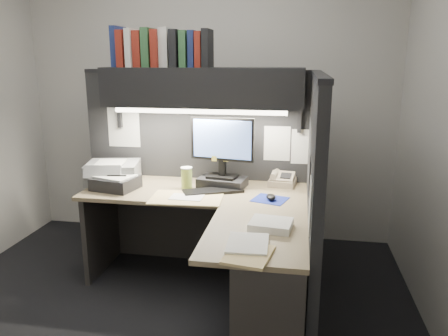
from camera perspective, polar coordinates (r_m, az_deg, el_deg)
The scene contains 21 objects.
floor at distance 3.22m, azimuth -7.81°, elevation -18.21°, with size 3.50×3.50×0.00m, color black.
wall_back at distance 4.19m, azimuth -2.19°, elevation 9.11°, with size 3.50×0.04×2.70m, color beige.
partition_back at distance 3.73m, azimuth -3.48°, elevation -0.13°, with size 1.90×0.06×1.60m, color black.
partition_right at distance 2.91m, azimuth 11.53°, elevation -4.51°, with size 0.06×1.50×1.60m, color black.
desk at distance 2.91m, azimuth 0.06°, elevation -11.80°, with size 1.70×1.53×0.73m.
overhead_shelf at distance 3.42m, azimuth -2.79°, elevation 10.49°, with size 1.55×0.34×0.30m, color black.
task_light_tube at distance 3.30m, azimuth -3.29°, elevation 7.38°, with size 0.04×0.04×1.32m, color white.
monitor at distance 3.41m, azimuth -0.21°, elevation 1.11°, with size 0.51×0.28×0.55m.
keyboard at distance 3.31m, azimuth -1.44°, elevation -3.03°, with size 0.45×0.15×0.02m, color black.
mousepad at distance 3.16m, azimuth 6.02°, elevation -4.10°, with size 0.23×0.21×0.00m, color navy.
mouse at distance 3.14m, azimuth 6.16°, elevation -3.79°, with size 0.07×0.11×0.04m, color black.
telephone at distance 3.52m, azimuth 7.63°, elevation -1.57°, with size 0.20×0.21×0.08m, color #BBAA8F.
coffee_cup at distance 3.40m, azimuth -4.90°, elevation -1.38°, with size 0.09×0.09×0.16m, color #B8B449.
printer at distance 3.68m, azimuth -14.28°, elevation -0.54°, with size 0.41×0.35×0.16m, color gray.
notebook_stack at distance 3.49m, azimuth -13.96°, elevation -1.90°, with size 0.32×0.26×0.10m, color black.
open_folder at distance 3.18m, azimuth -4.90°, elevation -3.93°, with size 0.51×0.34×0.01m, color #D8BC79.
paper_stack_a at distance 2.64m, azimuth 6.15°, elevation -7.37°, with size 0.24×0.21×0.05m, color white.
paper_stack_b at distance 2.39m, azimuth 3.09°, elevation -9.96°, with size 0.22×0.27×0.03m, color white.
manila_stack at distance 2.29m, azimuth 3.23°, elevation -11.25°, with size 0.22×0.28×0.02m, color #D8BC79.
binder_row at distance 3.50m, azimuth -8.21°, elevation 15.20°, with size 0.77×0.26×0.31m.
pinned_papers at distance 3.24m, azimuth 1.69°, elevation 2.34°, with size 1.76×1.31×0.51m.
Camera 1 is at (0.87, -2.58, 1.72)m, focal length 35.00 mm.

